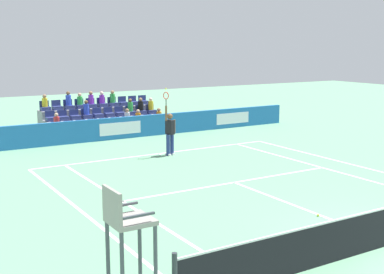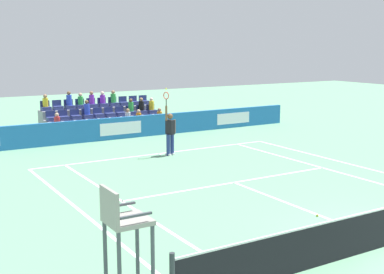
# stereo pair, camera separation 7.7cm
# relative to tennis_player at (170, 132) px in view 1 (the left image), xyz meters

# --- Properties ---
(line_baseline) EXTENTS (10.97, 0.10, 0.01)m
(line_baseline) POSITION_rel_tennis_player_xyz_m (0.27, -0.52, -0.99)
(line_baseline) COLOR white
(line_baseline) RESTS_ON ground
(line_service) EXTENTS (8.23, 0.10, 0.01)m
(line_service) POSITION_rel_tennis_player_xyz_m (0.27, 4.97, -0.99)
(line_service) COLOR white
(line_service) RESTS_ON ground
(line_centre_service) EXTENTS (0.10, 6.40, 0.01)m
(line_centre_service) POSITION_rel_tennis_player_xyz_m (0.27, 8.17, -0.99)
(line_centre_service) COLOR white
(line_centre_service) RESTS_ON ground
(line_singles_sideline_left) EXTENTS (0.10, 11.89, 0.01)m
(line_singles_sideline_left) POSITION_rel_tennis_player_xyz_m (4.38, 5.43, -0.99)
(line_singles_sideline_left) COLOR white
(line_singles_sideline_left) RESTS_ON ground
(line_singles_sideline_right) EXTENTS (0.10, 11.89, 0.01)m
(line_singles_sideline_right) POSITION_rel_tennis_player_xyz_m (-3.85, 5.43, -0.99)
(line_singles_sideline_right) COLOR white
(line_singles_sideline_right) RESTS_ON ground
(line_doubles_sideline_left) EXTENTS (0.10, 11.89, 0.01)m
(line_doubles_sideline_left) POSITION_rel_tennis_player_xyz_m (5.75, 5.43, -0.99)
(line_doubles_sideline_left) COLOR white
(line_doubles_sideline_left) RESTS_ON ground
(line_doubles_sideline_right) EXTENTS (0.10, 11.89, 0.01)m
(line_doubles_sideline_right) POSITION_rel_tennis_player_xyz_m (-5.22, 5.43, -0.99)
(line_doubles_sideline_right) COLOR white
(line_doubles_sideline_right) RESTS_ON ground
(line_centre_mark) EXTENTS (0.10, 0.20, 0.01)m
(line_centre_mark) POSITION_rel_tennis_player_xyz_m (0.27, -0.42, -0.99)
(line_centre_mark) COLOR white
(line_centre_mark) RESTS_ON ground
(sponsor_barrier) EXTENTS (20.41, 0.22, 1.08)m
(sponsor_barrier) POSITION_rel_tennis_player_xyz_m (0.27, -4.66, -0.45)
(sponsor_barrier) COLOR #1E66AD
(sponsor_barrier) RESTS_ON ground
(tennis_player) EXTENTS (0.54, 0.42, 2.85)m
(tennis_player) POSITION_rel_tennis_player_xyz_m (0.00, 0.00, 0.00)
(tennis_player) COLOR navy
(tennis_player) RESTS_ON ground
(umpire_chair) EXTENTS (0.70, 0.70, 2.34)m
(umpire_chair) POSITION_rel_tennis_player_xyz_m (7.03, 11.23, 0.53)
(umpire_chair) COLOR #474C54
(umpire_chair) RESTS_ON ground
(stadium_stand) EXTENTS (6.20, 2.85, 2.20)m
(stadium_stand) POSITION_rel_tennis_player_xyz_m (0.26, -6.97, -0.43)
(stadium_stand) COLOR gray
(stadium_stand) RESTS_ON ground
(loose_tennis_ball) EXTENTS (0.07, 0.07, 0.07)m
(loose_tennis_ball) POSITION_rel_tennis_player_xyz_m (0.37, 9.01, -0.96)
(loose_tennis_ball) COLOR #D1E533
(loose_tennis_ball) RESTS_ON ground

